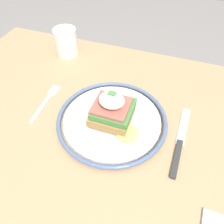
# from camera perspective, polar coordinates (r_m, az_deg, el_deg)

# --- Properties ---
(dining_table) EXTENTS (0.92, 0.72, 0.76)m
(dining_table) POSITION_cam_1_polar(r_m,az_deg,el_deg) (0.61, -4.37, -12.80)
(dining_table) COLOR tan
(dining_table) RESTS_ON ground_plane
(plate) EXTENTS (0.26, 0.26, 0.02)m
(plate) POSITION_cam_1_polar(r_m,az_deg,el_deg) (0.51, 0.00, -2.03)
(plate) COLOR silver
(plate) RESTS_ON dining_table
(sandwich) EXTENTS (0.12, 0.10, 0.08)m
(sandwich) POSITION_cam_1_polar(r_m,az_deg,el_deg) (0.48, 0.15, 0.58)
(sandwich) COLOR #9E703D
(sandwich) RESTS_ON plate
(fork) EXTENTS (0.02, 0.14, 0.00)m
(fork) POSITION_cam_1_polar(r_m,az_deg,el_deg) (0.58, -16.73, 2.79)
(fork) COLOR silver
(fork) RESTS_ON dining_table
(knife) EXTENTS (0.02, 0.19, 0.01)m
(knife) POSITION_cam_1_polar(r_m,az_deg,el_deg) (0.50, 17.18, -8.23)
(knife) COLOR #2D2D2D
(knife) RESTS_ON dining_table
(cup) EXTENTS (0.07, 0.07, 0.08)m
(cup) POSITION_cam_1_polar(r_m,az_deg,el_deg) (0.72, -11.94, 17.59)
(cup) COLOR white
(cup) RESTS_ON dining_table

